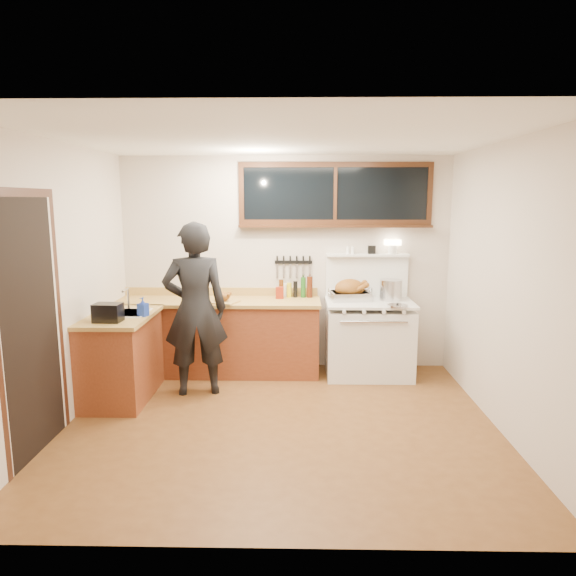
{
  "coord_description": "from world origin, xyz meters",
  "views": [
    {
      "loc": [
        0.16,
        -4.53,
        2.08
      ],
      "look_at": [
        0.05,
        0.85,
        1.15
      ],
      "focal_mm": 32.0,
      "sensor_mm": 36.0,
      "label": 1
    }
  ],
  "objects_px": {
    "vintage_stove": "(369,337)",
    "man": "(195,309)",
    "cutting_board": "(222,298)",
    "roast_turkey": "(350,291)"
  },
  "relations": [
    {
      "from": "roast_turkey",
      "to": "vintage_stove",
      "type": "bearing_deg",
      "value": -15.79
    },
    {
      "from": "cutting_board",
      "to": "roast_turkey",
      "type": "distance_m",
      "value": 1.51
    },
    {
      "from": "man",
      "to": "roast_turkey",
      "type": "height_order",
      "value": "man"
    },
    {
      "from": "vintage_stove",
      "to": "man",
      "type": "distance_m",
      "value": 2.09
    },
    {
      "from": "cutting_board",
      "to": "roast_turkey",
      "type": "xyz_separation_m",
      "value": [
        1.5,
        0.19,
        0.05
      ]
    },
    {
      "from": "vintage_stove",
      "to": "man",
      "type": "xyz_separation_m",
      "value": [
        -1.94,
        -0.63,
        0.46
      ]
    },
    {
      "from": "cutting_board",
      "to": "man",
      "type": "bearing_deg",
      "value": -113.1
    },
    {
      "from": "man",
      "to": "cutting_board",
      "type": "height_order",
      "value": "man"
    },
    {
      "from": "vintage_stove",
      "to": "cutting_board",
      "type": "distance_m",
      "value": 1.8
    },
    {
      "from": "vintage_stove",
      "to": "roast_turkey",
      "type": "xyz_separation_m",
      "value": [
        -0.23,
        0.06,
        0.53
      ]
    }
  ]
}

